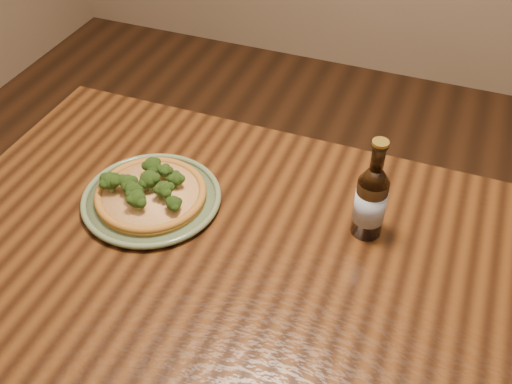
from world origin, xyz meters
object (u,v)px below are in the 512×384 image
(plate, at_px, (152,198))
(beer_bottle, at_px, (371,200))
(pizza, at_px, (150,192))
(table, at_px, (296,308))

(plate, relative_size, beer_bottle, 1.31)
(pizza, bearing_deg, plate, 32.75)
(table, xyz_separation_m, plate, (-0.37, 0.09, 0.10))
(pizza, bearing_deg, beer_bottle, 10.18)
(plate, bearing_deg, table, -13.97)
(table, distance_m, pizza, 0.41)
(table, relative_size, beer_bottle, 6.77)
(table, height_order, beer_bottle, beer_bottle)
(pizza, height_order, beer_bottle, beer_bottle)
(table, distance_m, beer_bottle, 0.27)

